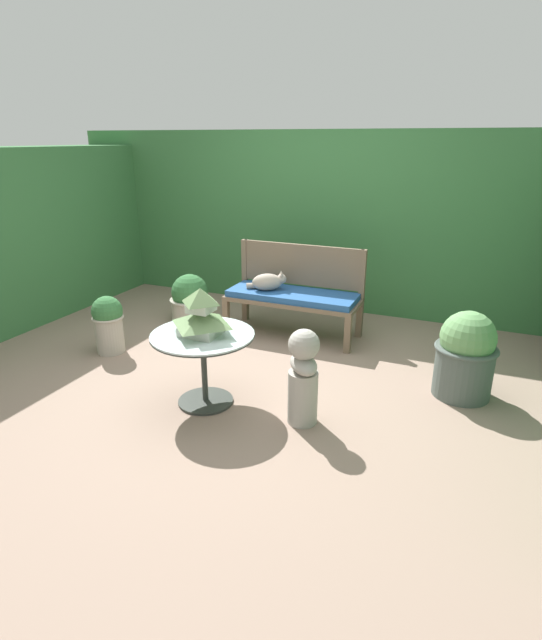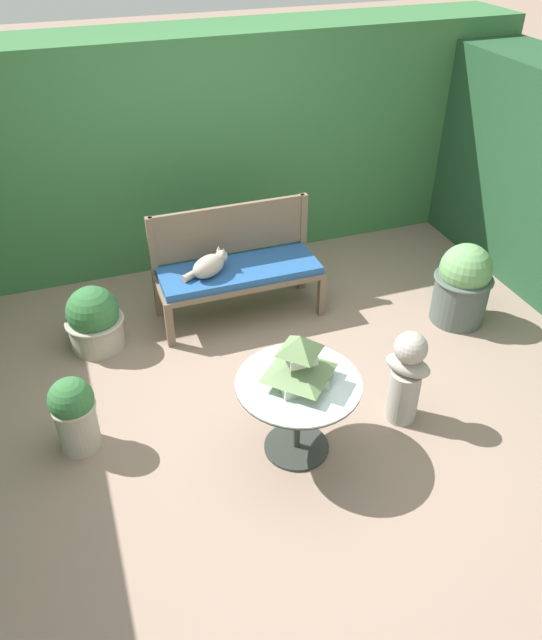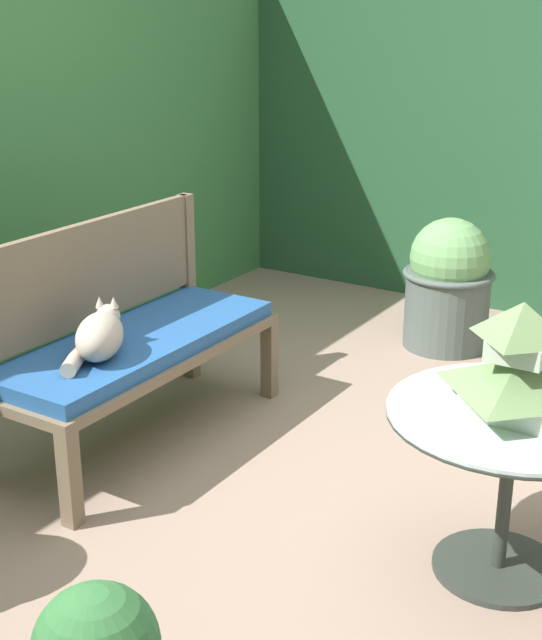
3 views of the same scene
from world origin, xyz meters
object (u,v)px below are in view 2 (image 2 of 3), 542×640
object	(u,v)px
patio_table	(298,396)
potted_plant_path_edge	(463,284)
potted_plant_bench_right	(94,320)
pagoda_birdhouse	(299,363)
potted_plant_hedge_corner	(74,412)
garden_bust	(406,376)
garden_bench	(239,275)
cat	(209,266)

from	to	relation	value
patio_table	potted_plant_path_edge	bearing A→B (deg)	26.74
potted_plant_path_edge	potted_plant_bench_right	xyz separation A→B (m)	(-2.88, 0.63, -0.10)
pagoda_birdhouse	potted_plant_hedge_corner	distance (m)	1.47
garden_bust	potted_plant_path_edge	xyz separation A→B (m)	(1.02, 0.87, -0.02)
pagoda_birdhouse	garden_bust	size ratio (longest dim) A/B	0.52
garden_bench	potted_plant_path_edge	world-z (taller)	potted_plant_path_edge
patio_table	potted_plant_bench_right	world-z (taller)	patio_table
pagoda_birdhouse	potted_plant_path_edge	distance (m)	2.05
pagoda_birdhouse	potted_plant_bench_right	distance (m)	1.94
cat	potted_plant_bench_right	world-z (taller)	cat
potted_plant_path_edge	potted_plant_hedge_corner	distance (m)	3.14
garden_bench	garden_bust	xyz separation A→B (m)	(0.67, -1.54, -0.03)
cat	potted_plant_path_edge	distance (m)	2.06
potted_plant_path_edge	potted_plant_hedge_corner	world-z (taller)	potted_plant_path_edge
garden_bench	patio_table	size ratio (longest dim) A/B	1.76
cat	potted_plant_path_edge	bearing A→B (deg)	-47.96
garden_bench	cat	bearing A→B (deg)	-172.05
patio_table	garden_bust	bearing A→B (deg)	2.31
patio_table	potted_plant_bench_right	distance (m)	1.89
garden_bench	garden_bust	bearing A→B (deg)	-66.49
garden_bust	potted_plant_hedge_corner	bearing A→B (deg)	-137.87
garden_bust	potted_plant_hedge_corner	xyz separation A→B (m)	(-2.10, 0.46, -0.07)
potted_plant_hedge_corner	potted_plant_path_edge	bearing A→B (deg)	7.64
cat	potted_plant_path_edge	xyz separation A→B (m)	(1.94, -0.64, -0.21)
pagoda_birdhouse	potted_plant_path_edge	size ratio (longest dim) A/B	0.53
garden_bench	potted_plant_bench_right	size ratio (longest dim) A/B	2.56
pagoda_birdhouse	potted_plant_hedge_corner	xyz separation A→B (m)	(-1.32, 0.49, -0.42)
patio_table	potted_plant_hedge_corner	size ratio (longest dim) A/B	1.40
potted_plant_hedge_corner	pagoda_birdhouse	bearing A→B (deg)	-20.27
patio_table	potted_plant_hedge_corner	world-z (taller)	patio_table
garden_bench	pagoda_birdhouse	size ratio (longest dim) A/B	3.68
potted_plant_bench_right	potted_plant_path_edge	bearing A→B (deg)	-12.38
cat	garden_bust	xyz separation A→B (m)	(0.93, -1.51, -0.18)
garden_bench	patio_table	distance (m)	1.58
patio_table	potted_plant_path_edge	xyz separation A→B (m)	(1.80, 0.90, -0.11)
cat	potted_plant_bench_right	bearing A→B (deg)	150.39
garden_bust	potted_plant_path_edge	size ratio (longest dim) A/B	1.02
potted_plant_bench_right	cat	bearing A→B (deg)	0.23
pagoda_birdhouse	potted_plant_hedge_corner	size ratio (longest dim) A/B	0.67
garden_bench	garden_bust	world-z (taller)	garden_bust
potted_plant_path_edge	patio_table	bearing A→B (deg)	-153.26
patio_table	potted_plant_path_edge	distance (m)	2.01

